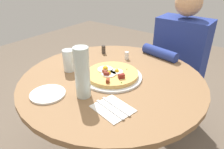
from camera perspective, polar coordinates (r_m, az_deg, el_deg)
name	(u,v)px	position (r m, az deg, el deg)	size (l,w,h in m)	color
dining_table	(112,102)	(1.29, 0.04, -7.32)	(1.04, 1.04, 0.71)	olive
person_seated	(177,71)	(1.81, 17.20, 0.99)	(0.38, 0.47, 1.14)	#2D2D33
pizza_plate	(112,77)	(1.20, -0.04, -0.60)	(0.34, 0.34, 0.01)	white
breakfast_pizza	(112,74)	(1.19, -0.12, 0.18)	(0.29, 0.29, 0.05)	#DDAD5B
bread_plate	(48,94)	(1.10, -16.92, -5.04)	(0.17, 0.17, 0.01)	white
napkin	(113,109)	(0.96, 0.22, -9.15)	(0.17, 0.14, 0.00)	white
fork	(110,109)	(0.95, -0.61, -9.37)	(0.18, 0.01, 0.01)	silver
knife	(116,106)	(0.97, 1.03, -8.51)	(0.18, 0.01, 0.01)	silver
water_glass	(69,60)	(1.28, -11.57, 3.74)	(0.07, 0.07, 0.13)	silver
water_bottle	(83,73)	(0.99, -7.89, 0.39)	(0.07, 0.07, 0.25)	silver
salt_shaker	(127,55)	(1.43, 3.99, 5.14)	(0.03, 0.03, 0.05)	white
pepper_shaker	(104,49)	(1.52, -2.29, 6.75)	(0.03, 0.03, 0.06)	#3F3833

